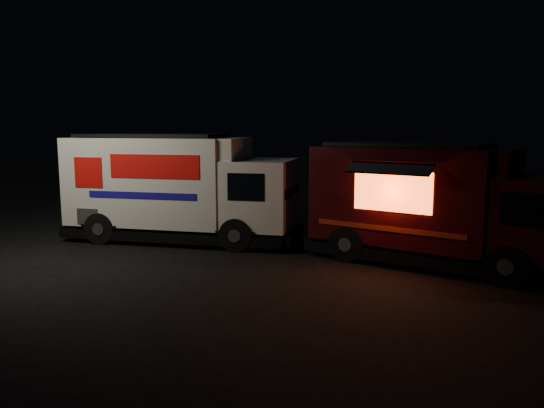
{
  "coord_description": "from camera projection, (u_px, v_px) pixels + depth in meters",
  "views": [
    {
      "loc": [
        9.88,
        -11.99,
        3.62
      ],
      "look_at": [
        1.72,
        2.0,
        1.25
      ],
      "focal_mm": 35.0,
      "sensor_mm": 36.0,
      "label": 1
    }
  ],
  "objects": [
    {
      "name": "ground",
      "position": [
        188.0,
        250.0,
        15.69
      ],
      "size": [
        80.0,
        80.0,
        0.0
      ],
      "primitive_type": "plane",
      "color": "black",
      "rests_on": "ground"
    },
    {
      "name": "white_truck",
      "position": [
        182.0,
        188.0,
        16.85
      ],
      "size": [
        7.9,
        4.61,
        3.39
      ],
      "primitive_type": null,
      "rotation": [
        0.0,
        0.0,
        0.29
      ],
      "color": "silver",
      "rests_on": "ground"
    },
    {
      "name": "red_truck",
      "position": [
        439.0,
        204.0,
        13.89
      ],
      "size": [
        7.05,
        3.06,
        3.2
      ],
      "primitive_type": null,
      "rotation": [
        0.0,
        0.0,
        -0.08
      ],
      "color": "#3D0B10",
      "rests_on": "ground"
    }
  ]
}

